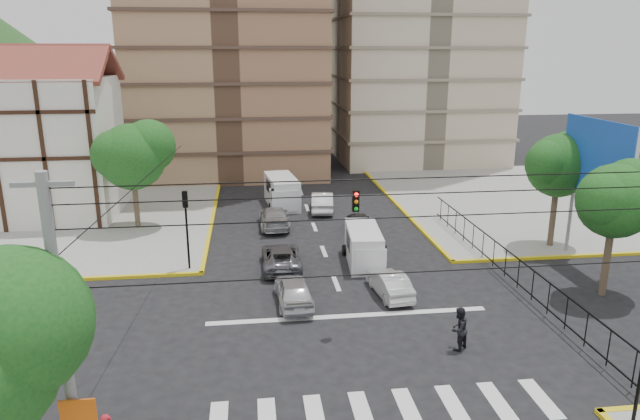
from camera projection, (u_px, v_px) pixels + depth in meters
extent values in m
plane|color=black|center=(353.00, 328.00, 25.07)|extent=(160.00, 160.00, 0.00)
cube|color=gray|center=(36.00, 216.00, 41.77)|extent=(26.00, 26.00, 0.15)
cube|color=gray|center=(550.00, 199.00, 46.54)|extent=(26.00, 26.00, 0.15)
cube|color=silver|center=(385.00, 410.00, 19.34)|extent=(12.00, 2.40, 0.01)
cube|color=silver|center=(349.00, 316.00, 26.22)|extent=(13.00, 0.40, 0.01)
cube|color=silver|center=(41.00, 149.00, 40.55)|extent=(10.00, 8.00, 10.00)
cube|color=maroon|center=(19.00, 64.00, 37.14)|extent=(10.80, 4.25, 2.65)
cube|color=maroon|center=(40.00, 63.00, 40.77)|extent=(10.80, 4.25, 2.65)
cylinder|color=slate|center=(611.00, 240.00, 30.04)|extent=(0.20, 0.20, 4.00)
cylinder|color=slate|center=(570.00, 218.00, 33.86)|extent=(0.20, 0.20, 4.00)
cube|color=silver|center=(599.00, 158.00, 30.87)|extent=(0.25, 6.00, 4.00)
cube|color=blue|center=(595.00, 158.00, 30.84)|extent=(0.08, 6.20, 4.20)
sphere|color=#164D19|center=(11.00, 324.00, 13.08)|extent=(3.68, 3.68, 3.68)
cylinder|color=#473828|center=(607.00, 255.00, 27.96)|extent=(0.36, 0.36, 4.20)
sphere|color=#164D19|center=(615.00, 201.00, 27.22)|extent=(3.60, 3.60, 3.60)
sphere|color=#164D19|center=(630.00, 188.00, 27.47)|extent=(2.88, 2.88, 2.88)
sphere|color=#164D19|center=(605.00, 199.00, 26.80)|extent=(2.70, 2.70, 2.70)
cylinder|color=#473828|center=(553.00, 213.00, 34.73)|extent=(0.36, 0.36, 4.48)
sphere|color=#164D19|center=(559.00, 166.00, 33.94)|extent=(3.80, 3.80, 3.80)
sphere|color=#164D19|center=(572.00, 155.00, 34.19)|extent=(3.04, 3.04, 3.04)
sphere|color=#164D19|center=(550.00, 164.00, 33.51)|extent=(2.85, 2.85, 2.85)
cylinder|color=#473828|center=(136.00, 199.00, 38.35)|extent=(0.36, 0.36, 4.20)
sphere|color=#164D19|center=(132.00, 157.00, 37.57)|extent=(4.40, 4.40, 4.40)
sphere|color=#164D19|center=(149.00, 146.00, 37.80)|extent=(3.52, 3.52, 3.52)
sphere|color=#164D19|center=(117.00, 155.00, 37.11)|extent=(3.30, 3.30, 3.30)
cylinder|color=black|center=(188.00, 238.00, 31.08)|extent=(0.12, 0.12, 3.50)
cube|color=black|center=(185.00, 199.00, 30.48)|extent=(0.28, 0.22, 0.90)
sphere|color=#FF0C0C|center=(185.00, 194.00, 30.40)|extent=(0.17, 0.17, 0.17)
cube|color=black|center=(356.00, 201.00, 23.50)|extent=(0.28, 0.22, 0.90)
cylinder|color=black|center=(420.00, 272.00, 14.78)|extent=(18.00, 0.03, 0.03)
cylinder|color=slate|center=(65.00, 349.00, 14.14)|extent=(0.28, 0.28, 9.00)
cube|color=slate|center=(42.00, 184.00, 13.00)|extent=(1.40, 0.12, 0.12)
cube|color=#E5590C|center=(79.00, 420.00, 14.44)|extent=(0.90, 0.06, 1.20)
cube|color=silver|center=(363.00, 246.00, 32.53)|extent=(2.13, 4.55, 2.03)
cube|color=silver|center=(370.00, 259.00, 30.87)|extent=(1.76, 1.20, 1.42)
cube|color=black|center=(371.00, 252.00, 30.44)|extent=(1.64, 0.23, 0.80)
cylinder|color=black|center=(353.00, 267.00, 31.27)|extent=(0.25, 0.62, 0.62)
cylinder|color=black|center=(383.00, 266.00, 31.47)|extent=(0.25, 0.62, 0.62)
cylinder|color=black|center=(345.00, 250.00, 33.97)|extent=(0.25, 0.62, 0.62)
cylinder|color=black|center=(372.00, 249.00, 34.17)|extent=(0.25, 0.62, 0.62)
cube|color=silver|center=(282.00, 191.00, 44.42)|extent=(2.61, 5.25, 2.32)
cube|color=silver|center=(283.00, 200.00, 42.53)|extent=(2.05, 1.43, 1.61)
cube|color=black|center=(284.00, 194.00, 42.04)|extent=(1.87, 0.33, 0.91)
cylinder|color=black|center=(271.00, 207.00, 42.98)|extent=(0.25, 0.71, 0.71)
cylinder|color=black|center=(296.00, 206.00, 43.21)|extent=(0.25, 0.71, 0.71)
cylinder|color=black|center=(269.00, 197.00, 46.06)|extent=(0.25, 0.71, 0.71)
cylinder|color=black|center=(293.00, 196.00, 46.29)|extent=(0.25, 0.71, 0.71)
imported|color=silver|center=(294.00, 291.00, 27.28)|extent=(1.84, 4.15, 1.39)
imported|color=silver|center=(389.00, 283.00, 28.29)|extent=(1.72, 3.90, 1.25)
imported|color=slate|center=(281.00, 257.00, 31.87)|extent=(2.15, 4.61, 1.28)
imported|color=#A6A6AA|center=(274.00, 217.00, 39.23)|extent=(2.08, 4.91, 1.41)
imported|color=#29292C|center=(358.00, 222.00, 38.38)|extent=(2.08, 3.99, 1.30)
imported|color=silver|center=(322.00, 201.00, 43.11)|extent=(2.11, 4.69, 1.49)
imported|color=black|center=(459.00, 329.00, 23.07)|extent=(1.13, 1.09, 1.83)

